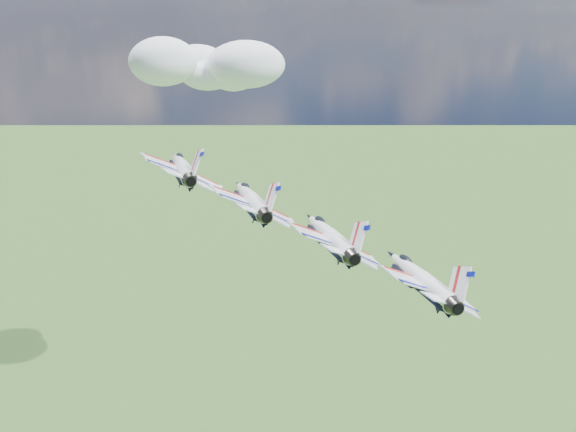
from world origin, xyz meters
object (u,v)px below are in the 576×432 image
object	(u,v)px
jet_0	(182,166)
jet_2	(329,235)
jet_1	(250,198)
jet_3	(419,277)

from	to	relation	value
jet_0	jet_2	bearing A→B (deg)	-51.47
jet_0	jet_1	bearing A→B (deg)	-51.47
jet_1	jet_2	bearing A→B (deg)	-51.47
jet_1	jet_3	distance (m)	24.82
jet_1	jet_0	bearing A→B (deg)	128.53
jet_0	jet_2	size ratio (longest dim) A/B	1.00
jet_2	jet_1	bearing A→B (deg)	128.53
jet_0	jet_3	bearing A→B (deg)	-51.47
jet_2	jet_3	world-z (taller)	jet_2
jet_1	jet_3	world-z (taller)	jet_1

